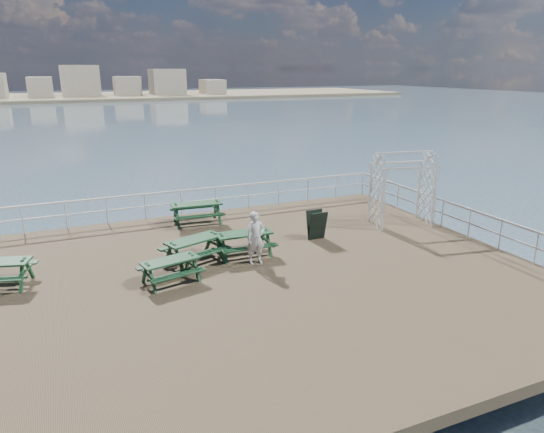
% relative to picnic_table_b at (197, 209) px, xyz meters
% --- Properties ---
extents(ground, '(18.00, 14.00, 0.30)m').
position_rel_picnic_table_b_xyz_m(ground, '(-0.30, -5.54, -0.75)').
color(ground, brown).
rests_on(ground, ground).
extents(sea_backdrop, '(300.00, 300.00, 9.20)m').
position_rel_picnic_table_b_xyz_m(sea_backdrop, '(12.24, 128.52, -1.11)').
color(sea_backdrop, '#38515F').
rests_on(sea_backdrop, ground).
extents(railing, '(17.77, 13.76, 1.10)m').
position_rel_picnic_table_b_xyz_m(railing, '(-0.37, -2.97, 0.27)').
color(railing, silver).
rests_on(railing, ground).
extents(picnic_table_b, '(2.05, 1.71, 0.94)m').
position_rel_picnic_table_b_xyz_m(picnic_table_b, '(0.00, 0.00, 0.00)').
color(picnic_table_b, '#163C1F').
rests_on(picnic_table_b, ground).
extents(picnic_table_c, '(1.85, 1.50, 0.88)m').
position_rel_picnic_table_b_xyz_m(picnic_table_c, '(0.53, -3.92, -0.04)').
color(picnic_table_c, '#163C1F').
rests_on(picnic_table_c, ground).
extents(picnic_table_d, '(1.85, 1.61, 0.78)m').
position_rel_picnic_table_b_xyz_m(picnic_table_d, '(-2.12, -5.07, -0.10)').
color(picnic_table_d, '#163C1F').
rests_on(picnic_table_d, ground).
extents(picnic_table_e, '(2.19, 1.97, 0.88)m').
position_rel_picnic_table_b_xyz_m(picnic_table_e, '(-1.10, -3.86, -0.04)').
color(picnic_table_e, '#163C1F').
rests_on(picnic_table_e, ground).
extents(trellis_arbor, '(2.49, 1.62, 2.87)m').
position_rel_picnic_table_b_xyz_m(trellis_arbor, '(7.30, -3.23, 0.67)').
color(trellis_arbor, silver).
rests_on(trellis_arbor, ground).
extents(sandwich_board, '(0.65, 0.49, 1.06)m').
position_rel_picnic_table_b_xyz_m(sandwich_board, '(3.45, -3.48, -0.09)').
color(sandwich_board, black).
rests_on(sandwich_board, ground).
extents(person, '(0.61, 0.40, 1.67)m').
position_rel_picnic_table_b_xyz_m(person, '(0.63, -4.72, 0.23)').
color(person, silver).
rests_on(person, ground).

